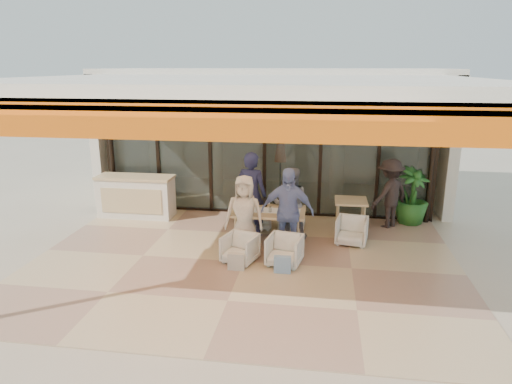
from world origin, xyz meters
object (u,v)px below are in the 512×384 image
diner_cream (244,214)px  host_counter (136,196)px  diner_periwinkle (287,212)px  diner_navy (251,195)px  diner_grey (291,203)px  chair_near_right (284,249)px  chair_far_left (255,214)px  side_table (351,204)px  side_chair (352,230)px  standing_woman (390,194)px  potted_palm (412,196)px  chair_far_right (292,218)px  chair_near_left (240,247)px  dining_table (268,213)px

diner_cream → host_counter: bearing=151.1°
host_counter → diner_periwinkle: bearing=-24.7°
diner_navy → diner_grey: (0.84, 0.00, -0.16)m
diner_navy → chair_near_right: bearing=134.5°
chair_far_left → diner_navy: 0.77m
diner_grey → chair_far_left: bearing=-40.9°
diner_periwinkle → side_table: (1.29, 1.48, -0.24)m
chair_far_left → diner_cream: size_ratio=0.44×
diner_cream → chair_far_left: bearing=91.7°
chair_near_right → host_counter: bearing=159.7°
chair_near_right → side_table: bearing=67.2°
side_table → side_chair: (0.00, -0.75, -0.32)m
side_chair → standing_woman: 1.55m
diner_navy → side_table: (2.13, 0.58, -0.30)m
chair_far_left → potted_palm: bearing=179.6°
host_counter → diner_cream: size_ratio=1.18×
chair_far_right → standing_woman: standing_woman is taller
chair_far_right → chair_far_left: bearing=0.4°
chair_near_left → diner_navy: (0.00, 1.40, 0.63)m
chair_far_right → potted_palm: 2.88m
chair_far_left → side_table: 2.16m
chair_near_right → diner_periwinkle: size_ratio=0.36×
chair_far_right → diner_periwinkle: size_ratio=0.34×
host_counter → side_table: (5.11, -0.28, 0.11)m
diner_navy → standing_woman: (3.01, 1.01, -0.13)m
diner_periwinkle → potted_palm: diner_periwinkle is taller
chair_far_left → potted_palm: 3.68m
diner_grey → standing_woman: standing_woman is taller
dining_table → diner_grey: diner_grey is taller
diner_grey → potted_palm: 3.04m
side_chair → potted_palm: size_ratio=0.47×
chair_near_right → potted_palm: (2.72, 2.74, 0.36)m
chair_far_right → chair_near_left: bearing=66.6°
chair_far_right → diner_grey: diner_grey is taller
chair_near_left → diner_cream: diner_cream is taller
potted_palm → dining_table: bearing=-150.5°
chair_far_left → diner_periwinkle: (0.84, -1.40, 0.53)m
dining_table → diner_grey: bearing=46.2°
host_counter → potted_palm: (6.54, 0.48, 0.15)m
chair_far_left → chair_near_right: bearing=100.3°
host_counter → potted_palm: bearing=4.2°
diner_navy → diner_periwinkle: (0.84, -0.90, -0.06)m
dining_table → chair_near_left: 1.11m
diner_navy → diner_periwinkle: 1.23m
potted_palm → diner_cream: bearing=-147.9°
chair_far_left → dining_table: bearing=100.1°
dining_table → diner_cream: (-0.41, -0.46, 0.10)m
chair_near_left → diner_cream: 0.70m
dining_table → side_chair: size_ratio=2.36×
dining_table → diner_cream: size_ratio=0.95×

